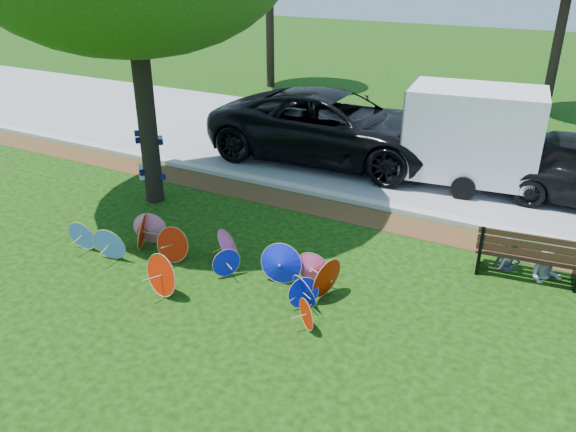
# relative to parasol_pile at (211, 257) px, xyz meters

# --- Properties ---
(ground) EXTENTS (90.00, 90.00, 0.00)m
(ground) POSITION_rel_parasol_pile_xyz_m (0.45, -0.68, -0.36)
(ground) COLOR black
(ground) RESTS_ON ground
(mulch_strip) EXTENTS (90.00, 1.00, 0.01)m
(mulch_strip) POSITION_rel_parasol_pile_xyz_m (0.45, 3.82, -0.36)
(mulch_strip) COLOR #472D16
(mulch_strip) RESTS_ON ground
(curb) EXTENTS (90.00, 0.30, 0.12)m
(curb) POSITION_rel_parasol_pile_xyz_m (0.45, 4.52, -0.30)
(curb) COLOR #B7B5AD
(curb) RESTS_ON ground
(street) EXTENTS (90.00, 8.00, 0.01)m
(street) POSITION_rel_parasol_pile_xyz_m (0.45, 8.67, -0.36)
(street) COLOR gray
(street) RESTS_ON ground
(parasol_pile) EXTENTS (5.89, 2.25, 0.82)m
(parasol_pile) POSITION_rel_parasol_pile_xyz_m (0.00, 0.00, 0.00)
(parasol_pile) COLOR red
(parasol_pile) RESTS_ON ground
(black_van) EXTENTS (7.42, 3.79, 2.00)m
(black_van) POSITION_rel_parasol_pile_xyz_m (-0.73, 7.19, 0.64)
(black_van) COLOR black
(black_van) RESTS_ON ground
(cargo_trailer) EXTENTS (3.48, 2.45, 2.87)m
(cargo_trailer) POSITION_rel_parasol_pile_xyz_m (3.24, 7.02, 1.07)
(cargo_trailer) COLOR white
(cargo_trailer) RESTS_ON ground
(park_bench) EXTENTS (2.00, 0.96, 1.00)m
(park_bench) POSITION_rel_parasol_pile_xyz_m (5.29, 2.83, 0.14)
(park_bench) COLOR black
(park_bench) RESTS_ON ground
(person_left) EXTENTS (0.52, 0.38, 1.33)m
(person_left) POSITION_rel_parasol_pile_xyz_m (4.94, 2.88, 0.30)
(person_left) COLOR #3E4255
(person_left) RESTS_ON ground
(person_right) EXTENTS (0.66, 0.56, 1.20)m
(person_right) POSITION_rel_parasol_pile_xyz_m (5.64, 2.88, 0.24)
(person_right) COLOR silver
(person_right) RESTS_ON ground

